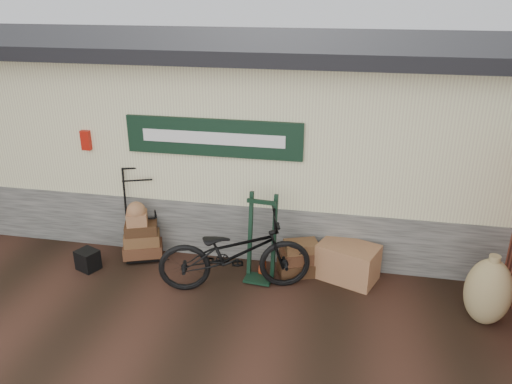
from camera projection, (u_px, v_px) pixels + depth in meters
ground at (220, 293)px, 6.95m from camera, size 80.00×80.00×0.00m
station_building at (257, 129)px, 8.82m from camera, size 14.40×4.10×3.20m
porter_trolley at (140, 213)px, 7.72m from camera, size 0.86×0.75×1.43m
green_barrow at (261, 238)px, 7.09m from camera, size 0.50×0.44×1.28m
suitcase_stack at (299, 258)px, 7.33m from camera, size 0.69×0.56×0.53m
wicker_hamper at (348, 262)px, 7.21m from camera, size 0.96×0.80×0.54m
black_trunk at (88, 260)px, 7.49m from camera, size 0.38×0.36×0.31m
bicycle at (235, 249)px, 6.86m from camera, size 1.29×2.24×1.23m
burlap_sack_left at (488, 292)px, 6.18m from camera, size 0.69×0.64×0.90m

